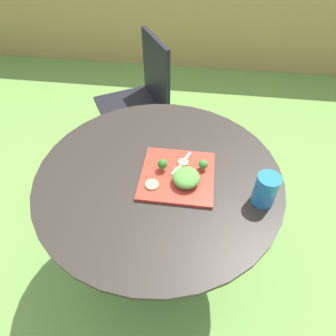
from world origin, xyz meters
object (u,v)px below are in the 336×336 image
(salad_plate, at_px, (177,175))
(patio_chair, at_px, (142,93))
(fork, at_px, (181,166))
(drinking_glass, at_px, (265,191))

(salad_plate, bearing_deg, patio_chair, 110.00)
(salad_plate, relative_size, fork, 1.98)
(patio_chair, bearing_deg, drinking_glass, -56.83)
(salad_plate, height_order, drinking_glass, drinking_glass)
(salad_plate, bearing_deg, fork, 80.72)
(drinking_glass, height_order, fork, drinking_glass)
(patio_chair, xyz_separation_m, salad_plate, (0.35, -0.96, 0.23))
(fork, bearing_deg, drinking_glass, -22.12)
(drinking_glass, distance_m, fork, 0.35)
(patio_chair, height_order, fork, patio_chair)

